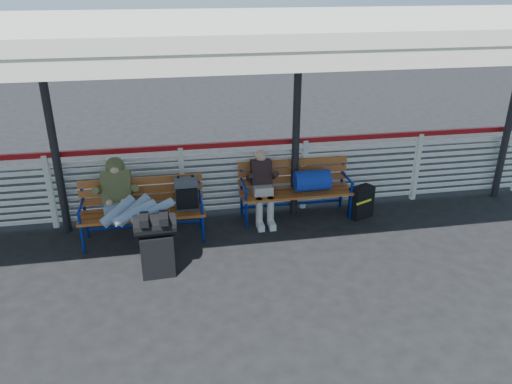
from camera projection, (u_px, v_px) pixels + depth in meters
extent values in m
plane|color=black|center=(192.00, 281.00, 6.46)|extent=(60.00, 60.00, 0.00)
cube|color=silver|center=(182.00, 183.00, 7.93)|extent=(12.00, 0.04, 1.04)
cube|color=maroon|center=(180.00, 147.00, 7.69)|extent=(12.00, 0.06, 0.08)
cube|color=silver|center=(174.00, 26.00, 6.03)|extent=(12.60, 3.60, 0.16)
cube|color=silver|center=(181.00, 60.00, 4.51)|extent=(12.60, 0.06, 0.30)
cylinder|color=black|center=(53.00, 138.00, 7.14)|extent=(0.12, 0.12, 3.00)
cylinder|color=black|center=(296.00, 125.00, 7.73)|extent=(0.12, 0.12, 3.00)
cylinder|color=black|center=(511.00, 114.00, 8.33)|extent=(0.12, 0.12, 3.00)
cube|color=black|center=(158.00, 255.00, 6.51)|extent=(0.44, 0.28, 0.58)
cylinder|color=black|center=(155.00, 225.00, 6.33)|extent=(0.55, 0.32, 0.30)
cube|color=#A94520|center=(143.00, 214.00, 7.26)|extent=(1.80, 0.50, 0.04)
cube|color=#A94520|center=(142.00, 190.00, 7.39)|extent=(1.80, 0.10, 0.40)
cylinder|color=#0E259C|center=(82.00, 239.00, 7.04)|extent=(0.04, 0.04, 0.45)
cylinder|color=#0E259C|center=(203.00, 229.00, 7.31)|extent=(0.04, 0.04, 0.45)
cylinder|color=#0E259C|center=(85.00, 210.00, 7.37)|extent=(0.04, 0.04, 0.90)
cylinder|color=#0E259C|center=(200.00, 202.00, 7.65)|extent=(0.04, 0.04, 0.90)
cube|color=#4C5054|center=(187.00, 194.00, 7.29)|extent=(0.33, 0.21, 0.47)
cube|color=#A94520|center=(296.00, 192.00, 7.97)|extent=(1.80, 0.50, 0.04)
cube|color=#A94520|center=(293.00, 171.00, 8.09)|extent=(1.80, 0.10, 0.40)
cylinder|color=#0E259C|center=(246.00, 215.00, 7.74)|extent=(0.04, 0.04, 0.45)
cylinder|color=#0E259C|center=(350.00, 206.00, 8.02)|extent=(0.04, 0.04, 0.45)
cylinder|color=#0E259C|center=(241.00, 189.00, 8.07)|extent=(0.04, 0.04, 0.90)
cylinder|color=#0E259C|center=(342.00, 182.00, 8.35)|extent=(0.04, 0.04, 0.90)
cylinder|color=#102598|center=(312.00, 181.00, 7.93)|extent=(0.57, 0.33, 0.33)
cube|color=#95A8C8|center=(118.00, 209.00, 7.22)|extent=(0.36, 0.26, 0.18)
cube|color=#474926|center=(117.00, 187.00, 7.29)|extent=(0.42, 0.38, 0.53)
sphere|color=#474926|center=(115.00, 166.00, 7.27)|extent=(0.28, 0.28, 0.28)
sphere|color=tan|center=(115.00, 168.00, 7.24)|extent=(0.21, 0.21, 0.21)
cube|color=black|center=(144.00, 220.00, 6.21)|extent=(0.11, 0.27, 0.10)
cube|color=black|center=(164.00, 218.00, 6.25)|extent=(0.11, 0.27, 0.10)
cube|color=#B3ADA2|center=(263.00, 190.00, 7.85)|extent=(0.30, 0.24, 0.16)
cube|color=black|center=(261.00, 172.00, 7.87)|extent=(0.32, 0.23, 0.42)
sphere|color=tan|center=(261.00, 156.00, 7.78)|extent=(0.19, 0.19, 0.19)
cylinder|color=#B3ADA2|center=(259.00, 212.00, 7.79)|extent=(0.11, 0.11, 0.46)
cylinder|color=#B3ADA2|center=(270.00, 211.00, 7.82)|extent=(0.11, 0.11, 0.46)
cube|color=silver|center=(260.00, 226.00, 7.77)|extent=(0.10, 0.24, 0.10)
cube|color=silver|center=(272.00, 225.00, 7.80)|extent=(0.10, 0.24, 0.10)
cube|color=black|center=(361.00, 202.00, 8.08)|extent=(0.43, 0.35, 0.53)
cube|color=yellow|center=(364.00, 202.00, 7.95)|extent=(0.30, 0.15, 0.04)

